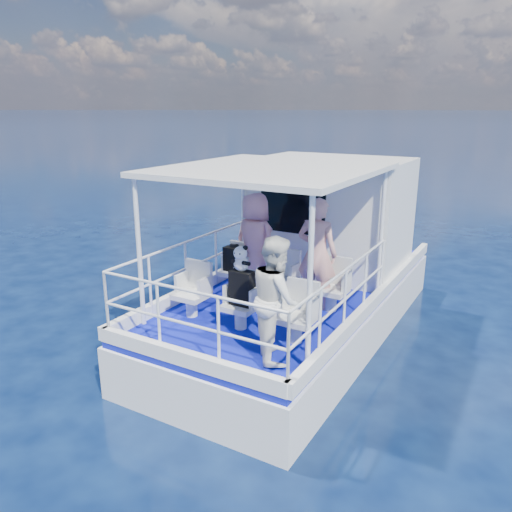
{
  "coord_description": "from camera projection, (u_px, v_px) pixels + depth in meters",
  "views": [
    {
      "loc": [
        3.59,
        -6.85,
        4.03
      ],
      "look_at": [
        -0.14,
        -0.4,
        1.81
      ],
      "focal_mm": 35.0,
      "sensor_mm": 36.0,
      "label": 1
    }
  ],
  "objects": [
    {
      "name": "ground",
      "position": [
        275.0,
        352.0,
        8.56
      ],
      "size": [
        2000.0,
        2000.0,
        0.0
      ],
      "primitive_type": "plane",
      "color": "black",
      "rests_on": "ground"
    },
    {
      "name": "hull",
      "position": [
        300.0,
        331.0,
        9.39
      ],
      "size": [
        3.0,
        7.0,
        1.6
      ],
      "primitive_type": "cube",
      "color": "white",
      "rests_on": "ground"
    },
    {
      "name": "deck",
      "position": [
        301.0,
        288.0,
        9.15
      ],
      "size": [
        2.9,
        6.9,
        0.1
      ],
      "primitive_type": "cube",
      "color": "#0B129E",
      "rests_on": "hull"
    },
    {
      "name": "cabin",
      "position": [
        330.0,
        214.0,
        9.9
      ],
      "size": [
        2.85,
        2.0,
        2.2
      ],
      "primitive_type": "cube",
      "color": "white",
      "rests_on": "deck"
    },
    {
      "name": "canopy",
      "position": [
        271.0,
        170.0,
        7.5
      ],
      "size": [
        3.0,
        3.2,
        0.08
      ],
      "primitive_type": "cube",
      "color": "white",
      "rests_on": "cabin"
    },
    {
      "name": "canopy_posts",
      "position": [
        269.0,
        243.0,
        7.78
      ],
      "size": [
        2.77,
        2.97,
        2.2
      ],
      "color": "white",
      "rests_on": "deck"
    },
    {
      "name": "railings",
      "position": [
        258.0,
        286.0,
        7.68
      ],
      "size": [
        2.84,
        3.59,
        1.0
      ],
      "primitive_type": null,
      "color": "white",
      "rests_on": "deck"
    },
    {
      "name": "seat_port_fwd",
      "position": [
        236.0,
        280.0,
        8.85
      ],
      "size": [
        0.48,
        0.46,
        0.38
      ],
      "primitive_type": "cube",
      "color": "silver",
      "rests_on": "deck"
    },
    {
      "name": "seat_center_fwd",
      "position": [
        281.0,
        289.0,
        8.41
      ],
      "size": [
        0.48,
        0.46,
        0.38
      ],
      "primitive_type": "cube",
      "color": "silver",
      "rests_on": "deck"
    },
    {
      "name": "seat_stbd_fwd",
      "position": [
        331.0,
        299.0,
        7.98
      ],
      "size": [
        0.48,
        0.46,
        0.38
      ],
      "primitive_type": "cube",
      "color": "silver",
      "rests_on": "deck"
    },
    {
      "name": "seat_port_aft",
      "position": [
        192.0,
        304.0,
        7.77
      ],
      "size": [
        0.48,
        0.46,
        0.38
      ],
      "primitive_type": "cube",
      "color": "silver",
      "rests_on": "deck"
    },
    {
      "name": "seat_center_aft",
      "position": [
        241.0,
        316.0,
        7.34
      ],
      "size": [
        0.48,
        0.46,
        0.38
      ],
      "primitive_type": "cube",
      "color": "silver",
      "rests_on": "deck"
    },
    {
      "name": "seat_stbd_aft",
      "position": [
        296.0,
        329.0,
        6.9
      ],
      "size": [
        0.48,
        0.46,
        0.38
      ],
      "primitive_type": "cube",
      "color": "silver",
      "rests_on": "deck"
    },
    {
      "name": "passenger_port_fwd",
      "position": [
        255.0,
        242.0,
        8.72
      ],
      "size": [
        0.71,
        0.55,
        1.74
      ],
      "primitive_type": "imported",
      "rotation": [
        0.0,
        0.0,
        3.0
      ],
      "color": "pink",
      "rests_on": "deck"
    },
    {
      "name": "passenger_stbd_fwd",
      "position": [
        317.0,
        254.0,
        7.93
      ],
      "size": [
        0.67,
        0.45,
        1.81
      ],
      "primitive_type": "imported",
      "rotation": [
        0.0,
        0.0,
        3.16
      ],
      "color": "#DC978E",
      "rests_on": "deck"
    },
    {
      "name": "passenger_stbd_aft",
      "position": [
        276.0,
        298.0,
        6.31
      ],
      "size": [
        0.97,
        1.0,
        1.63
      ],
      "primitive_type": "imported",
      "rotation": [
        0.0,
        0.0,
        2.2
      ],
      "color": "white",
      "rests_on": "deck"
    },
    {
      "name": "backpack_port",
      "position": [
        233.0,
        259.0,
        8.72
      ],
      "size": [
        0.32,
        0.18,
        0.43
      ],
      "primitive_type": "cube",
      "color": "black",
      "rests_on": "seat_port_fwd"
    },
    {
      "name": "backpack_center",
      "position": [
        242.0,
        288.0,
        7.19
      ],
      "size": [
        0.34,
        0.19,
        0.52
      ],
      "primitive_type": "cube",
      "color": "black",
      "rests_on": "seat_center_aft"
    },
    {
      "name": "compact_camera",
      "position": [
        233.0,
        246.0,
        8.66
      ],
      "size": [
        0.09,
        0.06,
        0.06
      ],
      "primitive_type": "cube",
      "color": "black",
      "rests_on": "backpack_port"
    },
    {
      "name": "panda",
      "position": [
        241.0,
        258.0,
        7.08
      ],
      "size": [
        0.25,
        0.21,
        0.38
      ],
      "primitive_type": null,
      "color": "white",
      "rests_on": "backpack_center"
    }
  ]
}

